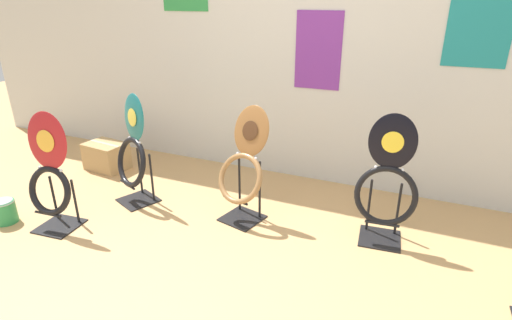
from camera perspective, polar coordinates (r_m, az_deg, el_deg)
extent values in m
plane|color=tan|center=(2.28, -7.53, -21.75)|extent=(14.00, 14.00, 0.00)
cube|color=silver|center=(3.49, 8.93, 17.44)|extent=(8.00, 0.06, 2.60)
cube|color=purple|center=(3.46, 8.87, 15.15)|extent=(0.39, 0.01, 0.63)
cube|color=teal|center=(3.33, 29.48, 17.04)|extent=(0.43, 0.01, 0.65)
cube|color=black|center=(3.09, -1.97, -8.30)|extent=(0.34, 0.34, 0.01)
cylinder|color=black|center=(3.10, -2.38, -3.32)|extent=(0.02, 0.02, 0.46)
cylinder|color=black|center=(2.99, 0.53, -4.31)|extent=(0.02, 0.02, 0.46)
cylinder|color=black|center=(2.95, -2.96, -5.75)|extent=(0.22, 0.07, 0.02)
torus|color=#9E7042|center=(2.92, -2.32, -2.64)|extent=(0.42, 0.30, 0.36)
ellipsoid|color=#936033|center=(2.90, -0.68, 4.19)|extent=(0.33, 0.21, 0.37)
ellipsoid|color=#4C2D19|center=(2.89, -0.86, 4.21)|extent=(0.15, 0.08, 0.14)
sphere|color=silver|center=(2.97, -2.65, 0.93)|extent=(0.02, 0.02, 0.02)
sphere|color=silver|center=(2.87, -0.04, 0.19)|extent=(0.02, 0.02, 0.02)
cube|color=black|center=(3.33, -26.23, -8.46)|extent=(0.31, 0.31, 0.01)
cylinder|color=black|center=(3.37, -26.92, -4.77)|extent=(0.02, 0.02, 0.35)
cylinder|color=black|center=(3.24, -24.42, -5.37)|extent=(0.02, 0.02, 0.35)
cylinder|color=black|center=(3.22, -27.58, -6.86)|extent=(0.22, 0.04, 0.02)
torus|color=black|center=(3.19, -27.39, -3.93)|extent=(0.37, 0.18, 0.36)
ellipsoid|color=#AD1E23|center=(3.11, -27.69, 2.46)|extent=(0.34, 0.10, 0.41)
ellipsoid|color=yellow|center=(3.09, -27.90, 2.39)|extent=(0.15, 0.04, 0.16)
sphere|color=silver|center=(3.22, -28.49, -0.94)|extent=(0.02, 0.02, 0.02)
sphere|color=silver|center=(3.09, -26.10, -1.38)|extent=(0.02, 0.02, 0.02)
cube|color=black|center=(2.99, 17.24, -10.64)|extent=(0.31, 0.31, 0.01)
cylinder|color=black|center=(2.96, 15.85, -6.19)|extent=(0.02, 0.02, 0.40)
cylinder|color=black|center=(2.97, 19.63, -6.63)|extent=(0.02, 0.02, 0.40)
cylinder|color=black|center=(2.84, 17.55, -8.69)|extent=(0.22, 0.04, 0.02)
torus|color=black|center=(2.80, 18.02, -4.90)|extent=(0.42, 0.17, 0.41)
ellipsoid|color=black|center=(2.71, 18.95, 2.50)|extent=(0.31, 0.07, 0.37)
ellipsoid|color=yellow|center=(2.69, 18.95, 2.41)|extent=(0.14, 0.03, 0.14)
sphere|color=silver|center=(2.76, 16.75, -0.98)|extent=(0.02, 0.02, 0.02)
sphere|color=silver|center=(2.77, 20.20, -1.39)|extent=(0.02, 0.02, 0.02)
cube|color=black|center=(3.49, -16.44, -5.51)|extent=(0.37, 0.37, 0.01)
cylinder|color=black|center=(3.52, -16.26, -1.46)|extent=(0.02, 0.02, 0.41)
cylinder|color=black|center=(3.36, -14.67, -2.45)|extent=(0.02, 0.02, 0.41)
cylinder|color=black|center=(3.39, -17.88, -3.36)|extent=(0.21, 0.10, 0.02)
torus|color=black|center=(3.34, -17.39, -0.32)|extent=(0.43, 0.30, 0.40)
ellipsoid|color=#197075|center=(3.25, -17.04, 5.86)|extent=(0.31, 0.18, 0.37)
ellipsoid|color=#EADB4C|center=(3.25, -17.31, 5.82)|extent=(0.13, 0.07, 0.14)
sphere|color=silver|center=(3.37, -17.64, 3.04)|extent=(0.02, 0.02, 0.02)
sphere|color=silver|center=(3.23, -16.28, 2.36)|extent=(0.02, 0.02, 0.02)
cylinder|color=#2D8E4C|center=(3.55, -32.22, -6.27)|extent=(0.16, 0.16, 0.18)
torus|color=silver|center=(3.52, -32.49, -5.09)|extent=(0.16, 0.16, 0.01)
cylinder|color=#B2B2B7|center=(3.51, -32.52, -4.97)|extent=(0.14, 0.14, 0.00)
cube|color=tan|center=(4.18, -20.58, 0.53)|extent=(0.41, 0.32, 0.26)
cube|color=#B7AD89|center=(4.13, -20.83, 2.24)|extent=(0.38, 0.07, 0.00)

